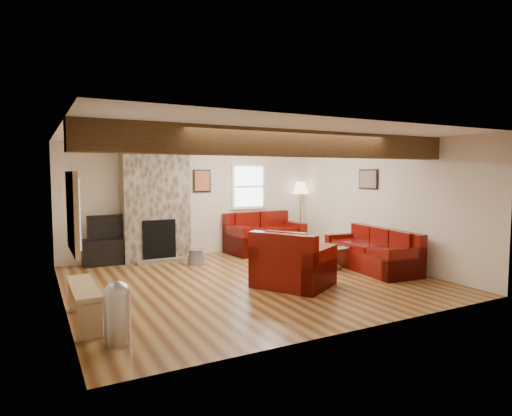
{
  "coord_description": "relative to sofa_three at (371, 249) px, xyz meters",
  "views": [
    {
      "loc": [
        -3.37,
        -6.59,
        1.88
      ],
      "look_at": [
        0.33,
        0.4,
        1.23
      ],
      "focal_mm": 30.0,
      "sensor_mm": 36.0,
      "label": 1
    }
  ],
  "objects": [
    {
      "name": "chimney_breast",
      "position": [
        -3.48,
        2.84,
        0.82
      ],
      "size": [
        1.4,
        0.67,
        2.5
      ],
      "color": "#3B362E",
      "rests_on": "floor"
    },
    {
      "name": "room",
      "position": [
        -2.48,
        0.35,
        0.85
      ],
      "size": [
        8.0,
        8.0,
        8.0
      ],
      "color": "#5A3218",
      "rests_on": "ground"
    },
    {
      "name": "coffee_table",
      "position": [
        -0.72,
        0.48,
        -0.17
      ],
      "size": [
        0.92,
        0.92,
        0.48
      ],
      "color": "#4B3118",
      "rests_on": "floor"
    },
    {
      "name": "pine_bench",
      "position": [
        -5.31,
        -0.62,
        -0.16
      ],
      "size": [
        0.3,
        1.27,
        0.48
      ],
      "primitive_type": null,
      "color": "tan",
      "rests_on": "floor"
    },
    {
      "name": "oak_beam",
      "position": [
        -2.48,
        -0.9,
        1.91
      ],
      "size": [
        6.0,
        0.36,
        0.38
      ],
      "primitive_type": "cube",
      "color": "#311B0E",
      "rests_on": "room"
    },
    {
      "name": "artwork_right",
      "position": [
        0.48,
        0.65,
        1.35
      ],
      "size": [
        0.06,
        0.55,
        0.42
      ],
      "primitive_type": null,
      "color": "black",
      "rests_on": "room"
    },
    {
      "name": "armchair_red",
      "position": [
        -2.02,
        -0.34,
        0.07
      ],
      "size": [
        1.45,
        1.5,
        0.93
      ],
      "primitive_type": null,
      "rotation": [
        0.0,
        0.0,
        2.11
      ],
      "color": "#440904",
      "rests_on": "floor"
    },
    {
      "name": "tv_cabinet",
      "position": [
        -4.44,
        2.88,
        -0.13
      ],
      "size": [
        1.05,
        0.42,
        0.53
      ],
      "primitive_type": "cube",
      "color": "black",
      "rests_on": "floor"
    },
    {
      "name": "back_window",
      "position": [
        -1.13,
        3.06,
        1.15
      ],
      "size": [
        0.9,
        0.08,
        1.1
      ],
      "primitive_type": null,
      "color": "white",
      "rests_on": "room"
    },
    {
      "name": "artwork_back",
      "position": [
        -2.33,
        3.06,
        1.3
      ],
      "size": [
        0.42,
        0.06,
        0.52
      ],
      "primitive_type": null,
      "color": "black",
      "rests_on": "room"
    },
    {
      "name": "floor_lamp",
      "position": [
        0.23,
        2.81,
        1.02
      ],
      "size": [
        0.43,
        0.43,
        1.66
      ],
      "color": "tan",
      "rests_on": "floor"
    },
    {
      "name": "hatch_window",
      "position": [
        -5.44,
        -1.15,
        1.05
      ],
      "size": [
        0.08,
        1.0,
        0.9
      ],
      "primitive_type": null,
      "color": "tan",
      "rests_on": "room"
    },
    {
      "name": "ceiling_dome",
      "position": [
        -1.58,
        1.25,
        2.04
      ],
      "size": [
        0.4,
        0.4,
        0.18
      ],
      "primitive_type": null,
      "color": "white",
      "rests_on": "room"
    },
    {
      "name": "pedal_bin",
      "position": [
        -5.06,
        -1.49,
        -0.04
      ],
      "size": [
        0.3,
        0.3,
        0.71
      ],
      "primitive_type": null,
      "rotation": [
        0.0,
        0.0,
        0.05
      ],
      "color": "#B3B3B8",
      "rests_on": "floor"
    },
    {
      "name": "sofa_three",
      "position": [
        0.0,
        0.0,
        0.0
      ],
      "size": [
        1.05,
        2.12,
        0.79
      ],
      "primitive_type": null,
      "rotation": [
        0.0,
        0.0,
        -1.67
      ],
      "color": "#440904",
      "rests_on": "floor"
    },
    {
      "name": "coal_bucket",
      "position": [
        -2.88,
        2.01,
        -0.23
      ],
      "size": [
        0.35,
        0.35,
        0.33
      ],
      "primitive_type": null,
      "color": "slate",
      "rests_on": "floor"
    },
    {
      "name": "television",
      "position": [
        -4.44,
        2.88,
        0.39
      ],
      "size": [
        0.88,
        0.12,
        0.51
      ],
      "primitive_type": "imported",
      "color": "black",
      "rests_on": "tv_cabinet"
    },
    {
      "name": "loveseat",
      "position": [
        -0.94,
        2.58,
        0.07
      ],
      "size": [
        1.82,
        1.11,
        0.94
      ],
      "primitive_type": null,
      "rotation": [
        0.0,
        0.0,
        0.06
      ],
      "color": "#440904",
      "rests_on": "floor"
    }
  ]
}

